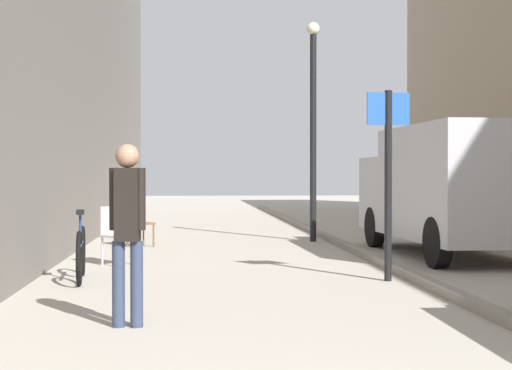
% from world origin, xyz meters
% --- Properties ---
extents(ground_plane, '(80.00, 80.00, 0.00)m').
position_xyz_m(ground_plane, '(0.00, 12.00, 0.00)').
color(ground_plane, '#A8A093').
extents(kerb_strip, '(0.16, 40.00, 0.12)m').
position_xyz_m(kerb_strip, '(1.58, 12.00, 0.06)').
color(kerb_strip, gray).
rests_on(kerb_strip, ground_plane).
extents(pedestrian_main_foreground, '(0.35, 0.23, 1.74)m').
position_xyz_m(pedestrian_main_foreground, '(-2.06, 5.24, 1.01)').
color(pedestrian_main_foreground, '#2D3851').
rests_on(pedestrian_main_foreground, ground_plane).
extents(delivery_van, '(2.13, 5.26, 2.29)m').
position_xyz_m(delivery_van, '(3.18, 11.37, 1.24)').
color(delivery_van, '#B7B7BC').
rests_on(delivery_van, ground_plane).
extents(street_sign_post, '(0.60, 0.10, 2.60)m').
position_xyz_m(street_sign_post, '(1.23, 8.21, 1.55)').
color(street_sign_post, black).
rests_on(street_sign_post, ground_plane).
extents(lamp_post, '(0.28, 0.28, 4.76)m').
position_xyz_m(lamp_post, '(1.20, 14.57, 2.72)').
color(lamp_post, black).
rests_on(lamp_post, ground_plane).
extents(bicycle_leaning, '(0.23, 1.77, 0.98)m').
position_xyz_m(bicycle_leaning, '(-2.95, 8.58, 0.38)').
color(bicycle_leaning, black).
rests_on(bicycle_leaning, ground_plane).
extents(cafe_chair_near_window, '(0.62, 0.62, 0.94)m').
position_xyz_m(cafe_chair_near_window, '(-2.66, 10.47, 0.55)').
color(cafe_chair_near_window, '#B7B2A8').
rests_on(cafe_chair_near_window, ground_plane).
extents(cafe_chair_by_doorway, '(0.61, 0.61, 0.94)m').
position_xyz_m(cafe_chair_by_doorway, '(-2.51, 13.66, 0.55)').
color(cafe_chair_by_doorway, brown).
rests_on(cafe_chair_by_doorway, ground_plane).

